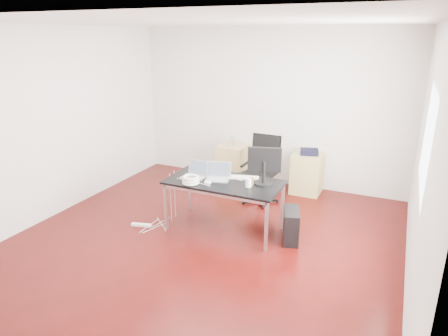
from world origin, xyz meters
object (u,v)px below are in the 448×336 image
at_px(desk, 224,185).
at_px(filing_cabinet_right, 307,173).
at_px(filing_cabinet_left, 233,163).
at_px(pc_tower, 291,225).
at_px(office_chair, 262,166).

height_order(desk, filing_cabinet_right, desk).
bearing_deg(desk, filing_cabinet_left, 109.78).
height_order(filing_cabinet_left, filing_cabinet_right, same).
bearing_deg(pc_tower, office_chair, 108.53).
distance_m(desk, filing_cabinet_right, 2.05).
bearing_deg(desk, filing_cabinet_right, 68.40).
relative_size(office_chair, filing_cabinet_left, 1.54).
height_order(filing_cabinet_right, pc_tower, filing_cabinet_right).
xyz_separation_m(filing_cabinet_left, pc_tower, (1.64, -1.81, -0.13)).
xyz_separation_m(desk, office_chair, (0.13, 1.22, -0.07)).
distance_m(desk, filing_cabinet_left, 2.02).
xyz_separation_m(office_chair, pc_tower, (0.83, -1.15, -0.39)).
bearing_deg(office_chair, filing_cabinet_right, 49.83).
height_order(office_chair, filing_cabinet_right, office_chair).
bearing_deg(desk, pc_tower, 4.05).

